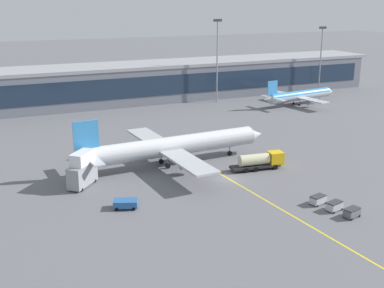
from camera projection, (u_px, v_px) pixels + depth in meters
name	position (u px, v px, depth m)	size (l,w,h in m)	color
ground_plane	(228.00, 179.00, 91.87)	(700.00, 700.00, 0.00)	slate
apron_lead_in_line	(223.00, 175.00, 93.56)	(0.30, 80.00, 0.01)	yellow
terminal_building	(84.00, 86.00, 154.09)	(210.62, 19.20, 12.21)	slate
main_airliner	(173.00, 146.00, 98.52)	(43.30, 34.47, 11.08)	#B2B7BC
fuel_tanker	(261.00, 161.00, 96.55)	(11.01, 3.65, 3.25)	#232326
catering_lift	(82.00, 170.00, 87.46)	(6.40, 6.73, 6.30)	gray
pushback_tug	(126.00, 203.00, 78.64)	(4.39, 3.56, 1.40)	#285B9E
baggage_cart_0	(352.00, 212.00, 75.37)	(2.94, 2.16, 1.48)	#595B60
baggage_cart_1	(334.00, 206.00, 77.77)	(2.94, 2.16, 1.48)	#B2B7BC
baggage_cart_2	(318.00, 200.00, 80.18)	(2.94, 2.16, 1.48)	#B2B7BC
commuter_jet_far	(300.00, 95.00, 155.60)	(30.08, 23.87, 8.65)	#B2B7BC
apron_light_mast_1	(321.00, 54.00, 173.85)	(2.80, 0.50, 23.21)	gray
apron_light_mast_2	(217.00, 55.00, 157.09)	(2.80, 0.50, 26.35)	gray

